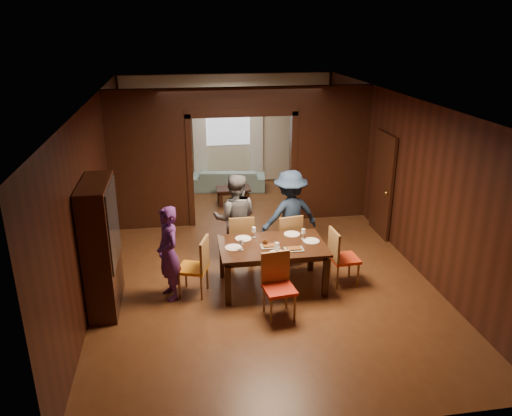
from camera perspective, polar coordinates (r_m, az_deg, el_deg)
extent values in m
plane|color=#542E17|center=(9.56, -0.25, -5.06)|extent=(9.00, 9.00, 0.00)
cube|color=silver|center=(8.70, -0.28, 12.42)|extent=(5.50, 9.00, 0.02)
cube|color=black|center=(13.35, -3.26, 8.96)|extent=(5.50, 0.02, 2.90)
cube|color=black|center=(9.04, -17.76, 2.30)|extent=(0.02, 9.00, 2.90)
cube|color=black|center=(9.81, 15.86, 3.90)|extent=(0.02, 9.00, 2.90)
cube|color=black|center=(10.55, -12.03, 3.97)|extent=(1.65, 0.15, 2.40)
cube|color=black|center=(11.02, 8.42, 4.91)|extent=(1.65, 0.15, 2.40)
cube|color=black|center=(10.31, -1.67, 12.29)|extent=(5.50, 0.15, 0.50)
cube|color=beige|center=(13.32, -3.25, 8.93)|extent=(5.40, 0.04, 2.85)
imported|color=#4D2266|center=(7.87, -9.97, -5.15)|extent=(0.53, 0.65, 1.52)
imported|color=#54565C|center=(8.90, -2.40, -1.25)|extent=(0.89, 0.74, 1.66)
imported|color=#1A2942|center=(9.02, 3.89, -0.87)|extent=(1.20, 0.84, 1.69)
imported|color=#81AAAA|center=(13.01, -3.13, 3.30)|extent=(1.97, 1.00, 0.55)
imported|color=black|center=(8.09, 2.18, -3.79)|extent=(0.31, 0.31, 0.08)
cube|color=black|center=(8.22, 1.85, -6.61)|extent=(1.71, 1.06, 0.76)
cube|color=black|center=(12.00, -2.62, 1.42)|extent=(0.80, 0.50, 0.40)
cube|color=black|center=(7.78, -17.27, -4.19)|extent=(0.40, 1.20, 2.00)
cube|color=black|center=(10.34, 14.27, 2.57)|extent=(0.06, 0.90, 2.10)
cube|color=silver|center=(13.25, -3.25, 9.96)|extent=(1.20, 0.03, 1.30)
cube|color=white|center=(13.24, -6.46, 7.88)|extent=(0.35, 0.06, 2.40)
cube|color=white|center=(13.39, 0.03, 8.15)|extent=(0.35, 0.06, 2.40)
cylinder|color=silver|center=(7.95, -2.59, -4.54)|extent=(0.27, 0.27, 0.01)
cylinder|color=white|center=(8.26, -1.46, -3.50)|extent=(0.27, 0.27, 0.01)
cylinder|color=white|center=(8.45, 4.13, -2.99)|extent=(0.27, 0.27, 0.01)
cylinder|color=white|center=(8.22, 6.32, -3.75)|extent=(0.27, 0.27, 0.01)
cylinder|color=white|center=(7.75, 2.49, -5.21)|extent=(0.27, 0.27, 0.01)
cube|color=gray|center=(7.97, 1.62, -4.34)|extent=(0.30, 0.20, 0.04)
cube|color=gray|center=(7.89, 4.36, -4.68)|extent=(0.30, 0.20, 0.04)
cylinder|color=silver|center=(7.82, 2.41, -4.46)|extent=(0.07, 0.07, 0.14)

